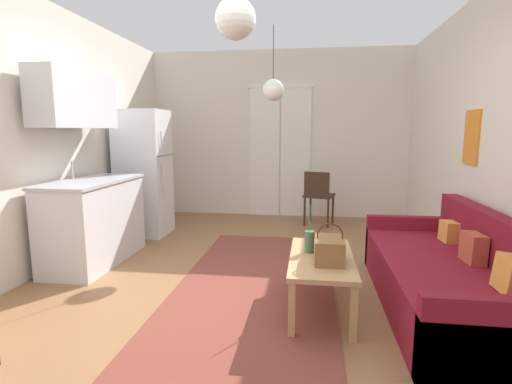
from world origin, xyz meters
TOP-DOWN VIEW (x-y plane):
  - ground_plane at (0.00, 0.00)m, footprint 4.86×7.34m
  - wall_back at (0.00, 3.42)m, footprint 4.46×0.13m
  - wall_left at (-2.18, 0.00)m, footprint 0.12×6.94m
  - area_rug at (0.06, 0.29)m, footprint 1.44×3.25m
  - couch at (1.70, -0.04)m, footprint 0.90×2.15m
  - coffee_table at (0.66, -0.16)m, footprint 0.50×1.04m
  - bamboo_vase at (0.56, -0.07)m, footprint 0.08×0.08m
  - handbag at (0.71, -0.29)m, footprint 0.23×0.32m
  - refrigerator at (-1.73, 1.89)m, footprint 0.66×0.60m
  - kitchen_counter at (-1.80, 0.66)m, footprint 0.60×1.31m
  - accent_chair at (0.68, 2.73)m, footprint 0.51×0.49m
  - pendant_lamp_near at (-0.01, -0.25)m, footprint 0.30×0.30m
  - pendant_lamp_far at (0.06, 1.92)m, footprint 0.28×0.28m

SIDE VIEW (x-z plane):
  - ground_plane at x=0.00m, z-range -0.10..0.00m
  - area_rug at x=0.06m, z-range 0.00..0.01m
  - couch at x=1.70m, z-range -0.14..0.65m
  - coffee_table at x=0.66m, z-range 0.16..0.61m
  - accent_chair at x=0.68m, z-range 0.07..0.90m
  - bamboo_vase at x=0.56m, z-range 0.33..0.73m
  - handbag at x=0.71m, z-range 0.39..0.69m
  - kitchen_counter at x=-1.80m, z-range -0.25..1.79m
  - refrigerator at x=-1.73m, z-range 0.00..1.72m
  - wall_back at x=0.00m, z-range -0.01..2.74m
  - wall_left at x=-2.18m, z-range 0.00..2.75m
  - pendant_lamp_far at x=0.06m, z-range 1.48..2.42m
  - pendant_lamp_near at x=-0.01m, z-range 1.91..2.57m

